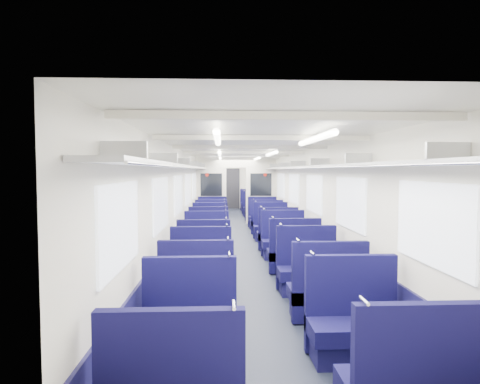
# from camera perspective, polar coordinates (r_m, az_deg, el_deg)

# --- Properties ---
(floor) EXTENTS (2.80, 18.00, 0.01)m
(floor) POSITION_cam_1_polar(r_m,az_deg,el_deg) (11.16, 0.02, -6.73)
(floor) COLOR black
(floor) RESTS_ON ground
(ceiling) EXTENTS (2.80, 18.00, 0.01)m
(ceiling) POSITION_cam_1_polar(r_m,az_deg,el_deg) (11.00, 0.02, 5.42)
(ceiling) COLOR white
(ceiling) RESTS_ON wall_left
(wall_left) EXTENTS (0.02, 18.00, 2.35)m
(wall_left) POSITION_cam_1_polar(r_m,az_deg,el_deg) (11.05, -7.25, -0.71)
(wall_left) COLOR silver
(wall_left) RESTS_ON floor
(dado_left) EXTENTS (0.03, 17.90, 0.70)m
(dado_left) POSITION_cam_1_polar(r_m,az_deg,el_deg) (11.13, -7.14, -4.95)
(dado_left) COLOR #131139
(dado_left) RESTS_ON floor
(wall_right) EXTENTS (0.02, 18.00, 2.35)m
(wall_right) POSITION_cam_1_polar(r_m,az_deg,el_deg) (11.17, 7.22, -0.67)
(wall_right) COLOR silver
(wall_right) RESTS_ON floor
(dado_right) EXTENTS (0.03, 17.90, 0.70)m
(dado_right) POSITION_cam_1_polar(r_m,az_deg,el_deg) (11.25, 7.11, -4.87)
(dado_right) COLOR #131139
(dado_right) RESTS_ON floor
(wall_far) EXTENTS (2.80, 0.02, 2.35)m
(wall_far) POSITION_cam_1_polar(r_m,az_deg,el_deg) (20.00, -1.15, 1.01)
(wall_far) COLOR silver
(wall_far) RESTS_ON floor
(luggage_rack_left) EXTENTS (0.36, 17.40, 0.18)m
(luggage_rack_left) POSITION_cam_1_polar(r_m,az_deg,el_deg) (11.01, -6.31, 3.44)
(luggage_rack_left) COLOR #B2B5BA
(luggage_rack_left) RESTS_ON wall_left
(luggage_rack_right) EXTENTS (0.36, 17.40, 0.18)m
(luggage_rack_right) POSITION_cam_1_polar(r_m,az_deg,el_deg) (11.12, 6.29, 3.43)
(luggage_rack_right) COLOR #B2B5BA
(luggage_rack_right) RESTS_ON wall_right
(windows) EXTENTS (2.78, 15.60, 0.75)m
(windows) POSITION_cam_1_polar(r_m,az_deg,el_deg) (10.55, 0.14, 0.47)
(windows) COLOR white
(windows) RESTS_ON wall_left
(ceiling_fittings) EXTENTS (2.70, 16.06, 0.11)m
(ceiling_fittings) POSITION_cam_1_polar(r_m,az_deg,el_deg) (10.74, 0.09, 5.15)
(ceiling_fittings) COLOR silver
(ceiling_fittings) RESTS_ON ceiling
(end_door) EXTENTS (0.75, 0.06, 2.00)m
(end_door) POSITION_cam_1_polar(r_m,az_deg,el_deg) (19.95, -1.15, 0.50)
(end_door) COLOR black
(end_door) RESTS_ON floor
(bulkhead) EXTENTS (2.80, 0.10, 2.35)m
(bulkhead) POSITION_cam_1_polar(r_m,az_deg,el_deg) (14.16, -0.56, 0.38)
(bulkhead) COLOR silver
(bulkhead) RESTS_ON floor
(seat_2) EXTENTS (0.95, 0.52, 1.07)m
(seat_2) POSITION_cam_1_polar(r_m,az_deg,el_deg) (4.21, -7.28, -18.95)
(seat_2) COLOR #100E45
(seat_2) RESTS_ON floor
(seat_3) EXTENTS (0.95, 0.52, 1.07)m
(seat_3) POSITION_cam_1_polar(r_m,az_deg,el_deg) (4.41, 15.95, -17.98)
(seat_3) COLOR #100E45
(seat_3) RESTS_ON floor
(seat_4) EXTENTS (0.95, 0.52, 1.07)m
(seat_4) POSITION_cam_1_polar(r_m,az_deg,el_deg) (5.35, -6.18, -14.06)
(seat_4) COLOR #100E45
(seat_4) RESTS_ON floor
(seat_5) EXTENTS (0.95, 0.52, 1.07)m
(seat_5) POSITION_cam_1_polar(r_m,az_deg,el_deg) (5.36, 12.29, -14.10)
(seat_5) COLOR #100E45
(seat_5) RESTS_ON floor
(seat_6) EXTENTS (0.95, 0.52, 1.07)m
(seat_6) POSITION_cam_1_polar(r_m,az_deg,el_deg) (6.27, -5.63, -11.49)
(seat_6) COLOR #100E45
(seat_6) RESTS_ON floor
(seat_7) EXTENTS (0.95, 0.52, 1.07)m
(seat_7) POSITION_cam_1_polar(r_m,az_deg,el_deg) (6.44, 9.60, -11.13)
(seat_7) COLOR #100E45
(seat_7) RESTS_ON floor
(seat_8) EXTENTS (0.95, 0.52, 1.07)m
(seat_8) POSITION_cam_1_polar(r_m,az_deg,el_deg) (7.38, -5.15, -9.26)
(seat_8) COLOR #100E45
(seat_8) RESTS_ON floor
(seat_9) EXTENTS (0.95, 0.52, 1.07)m
(seat_9) POSITION_cam_1_polar(r_m,az_deg,el_deg) (7.60, 7.65, -8.91)
(seat_9) COLOR #100E45
(seat_9) RESTS_ON floor
(seat_10) EXTENTS (0.95, 0.52, 1.07)m
(seat_10) POSITION_cam_1_polar(r_m,az_deg,el_deg) (8.60, -4.78, -7.48)
(seat_10) COLOR #100E45
(seat_10) RESTS_ON floor
(seat_11) EXTENTS (0.95, 0.52, 1.07)m
(seat_11) POSITION_cam_1_polar(r_m,az_deg,el_deg) (8.82, 6.18, -7.23)
(seat_11) COLOR #100E45
(seat_11) RESTS_ON floor
(seat_12) EXTENTS (0.95, 0.52, 1.07)m
(seat_12) POSITION_cam_1_polar(r_m,az_deg,el_deg) (9.85, -4.49, -6.13)
(seat_12) COLOR #100E45
(seat_12) RESTS_ON floor
(seat_13) EXTENTS (0.95, 0.52, 1.07)m
(seat_13) POSITION_cam_1_polar(r_m,az_deg,el_deg) (9.72, 5.35, -6.25)
(seat_13) COLOR #100E45
(seat_13) RESTS_ON floor
(seat_14) EXTENTS (0.95, 0.52, 1.07)m
(seat_14) POSITION_cam_1_polar(r_m,az_deg,el_deg) (10.88, -4.31, -5.25)
(seat_14) COLOR #100E45
(seat_14) RESTS_ON floor
(seat_15) EXTENTS (0.95, 0.52, 1.07)m
(seat_15) POSITION_cam_1_polar(r_m,az_deg,el_deg) (11.01, 4.40, -5.15)
(seat_15) COLOR #100E45
(seat_15) RESTS_ON floor
(seat_16) EXTENTS (0.95, 0.52, 1.07)m
(seat_16) POSITION_cam_1_polar(r_m,az_deg,el_deg) (12.13, -4.13, -4.38)
(seat_16) COLOR #100E45
(seat_16) RESTS_ON floor
(seat_17) EXTENTS (0.95, 0.52, 1.07)m
(seat_17) POSITION_cam_1_polar(r_m,az_deg,el_deg) (12.04, 3.79, -4.44)
(seat_17) COLOR #100E45
(seat_17) RESTS_ON floor
(seat_18) EXTENTS (0.95, 0.52, 1.07)m
(seat_18) POSITION_cam_1_polar(r_m,az_deg,el_deg) (13.27, -4.00, -3.74)
(seat_18) COLOR #100E45
(seat_18) RESTS_ON floor
(seat_19) EXTENTS (0.95, 0.52, 1.07)m
(seat_19) POSITION_cam_1_polar(r_m,az_deg,el_deg) (13.20, 3.23, -3.77)
(seat_19) COLOR #100E45
(seat_19) RESTS_ON floor
(seat_20) EXTENTS (0.95, 0.52, 1.07)m
(seat_20) POSITION_cam_1_polar(r_m,az_deg,el_deg) (15.26, -3.81, -2.84)
(seat_20) COLOR #100E45
(seat_20) RESTS_ON floor
(seat_21) EXTENTS (0.95, 0.52, 1.07)m
(seat_21) POSITION_cam_1_polar(r_m,az_deg,el_deg) (15.17, 2.46, -2.87)
(seat_21) COLOR #100E45
(seat_21) RESTS_ON floor
(seat_22) EXTENTS (0.95, 0.52, 1.07)m
(seat_22) POSITION_cam_1_polar(r_m,az_deg,el_deg) (16.34, -3.73, -2.45)
(seat_22) COLOR #100E45
(seat_22) RESTS_ON floor
(seat_23) EXTENTS (0.95, 0.52, 1.07)m
(seat_23) POSITION_cam_1_polar(r_m,az_deg,el_deg) (16.45, 2.07, -2.41)
(seat_23) COLOR #100E45
(seat_23) RESTS_ON floor
(seat_24) EXTENTS (0.95, 0.52, 1.07)m
(seat_24) POSITION_cam_1_polar(r_m,az_deg,el_deg) (17.39, -3.66, -2.11)
(seat_24) COLOR #100E45
(seat_24) RESTS_ON floor
(seat_25) EXTENTS (0.95, 0.52, 1.07)m
(seat_25) POSITION_cam_1_polar(r_m,az_deg,el_deg) (17.52, 1.78, -2.07)
(seat_25) COLOR #100E45
(seat_25) RESTS_ON floor
(seat_26) EXTENTS (0.95, 0.52, 1.07)m
(seat_26) POSITION_cam_1_polar(r_m,az_deg,el_deg) (18.67, -3.59, -1.75)
(seat_26) COLOR #100E45
(seat_26) RESTS_ON floor
(seat_27) EXTENTS (0.95, 0.52, 1.07)m
(seat_27) POSITION_cam_1_polar(r_m,az_deg,el_deg) (18.71, 1.50, -1.74)
(seat_27) COLOR #100E45
(seat_27) RESTS_ON floor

